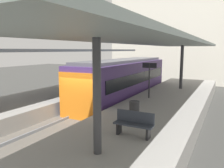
# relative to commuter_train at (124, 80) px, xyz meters

# --- Properties ---
(ground_plane) EXTENTS (80.00, 80.00, 0.00)m
(ground_plane) POSITION_rel_commuter_train_xyz_m (0.00, -5.32, -1.73)
(ground_plane) COLOR #383835
(platform_left) EXTENTS (4.40, 28.00, 1.00)m
(platform_left) POSITION_rel_commuter_train_xyz_m (-3.80, -5.32, -1.23)
(platform_left) COLOR gray
(platform_left) RESTS_ON ground_plane
(platform_right) EXTENTS (4.40, 28.00, 1.00)m
(platform_right) POSITION_rel_commuter_train_xyz_m (3.80, -5.32, -1.23)
(platform_right) COLOR gray
(platform_right) RESTS_ON ground_plane
(track_ballast) EXTENTS (3.20, 28.00, 0.20)m
(track_ballast) POSITION_rel_commuter_train_xyz_m (0.00, -5.32, -1.63)
(track_ballast) COLOR #59544C
(track_ballast) RESTS_ON ground_plane
(rail_near_side) EXTENTS (0.08, 28.00, 0.14)m
(rail_near_side) POSITION_rel_commuter_train_xyz_m (-0.72, -5.32, -1.46)
(rail_near_side) COLOR slate
(rail_near_side) RESTS_ON track_ballast
(rail_far_side) EXTENTS (0.08, 28.00, 0.14)m
(rail_far_side) POSITION_rel_commuter_train_xyz_m (0.72, -5.32, -1.46)
(rail_far_side) COLOR slate
(rail_far_side) RESTS_ON track_ballast
(commuter_train) EXTENTS (2.78, 11.75, 3.10)m
(commuter_train) POSITION_rel_commuter_train_xyz_m (0.00, 0.00, 0.00)
(commuter_train) COLOR #472D6B
(commuter_train) RESTS_ON track_ballast
(canopy_left) EXTENTS (4.18, 21.00, 3.05)m
(canopy_left) POSITION_rel_commuter_train_xyz_m (-3.80, -3.92, 2.21)
(canopy_left) COLOR #333335
(canopy_left) RESTS_ON platform_left
(canopy_right) EXTENTS (4.18, 21.00, 3.49)m
(canopy_right) POSITION_rel_commuter_train_xyz_m (3.80, -3.92, 2.64)
(canopy_right) COLOR #333335
(canopy_right) RESTS_ON platform_right
(platform_bench) EXTENTS (1.40, 0.41, 0.86)m
(platform_bench) POSITION_rel_commuter_train_xyz_m (4.23, -8.46, -0.26)
(platform_bench) COLOR black
(platform_bench) RESTS_ON platform_right
(platform_sign) EXTENTS (0.90, 0.08, 2.21)m
(platform_sign) POSITION_rel_commuter_train_xyz_m (2.69, -2.12, 0.90)
(platform_sign) COLOR #262628
(platform_sign) RESTS_ON platform_right
(litter_bin) EXTENTS (0.44, 0.44, 0.80)m
(litter_bin) POSITION_rel_commuter_train_xyz_m (3.51, -6.63, -0.33)
(litter_bin) COLOR #2D2D30
(litter_bin) RESTS_ON platform_right
(station_building_backdrop) EXTENTS (18.00, 6.00, 11.00)m
(station_building_backdrop) POSITION_rel_commuter_train_xyz_m (1.91, 14.68, 3.77)
(station_building_backdrop) COLOR beige
(station_building_backdrop) RESTS_ON ground_plane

